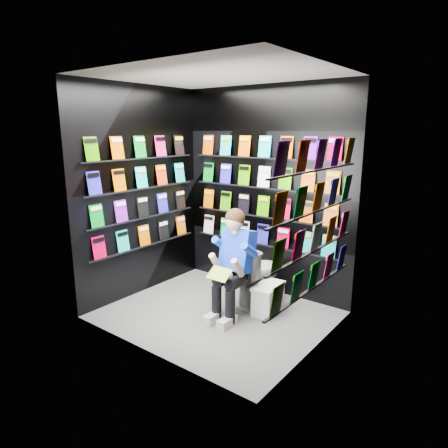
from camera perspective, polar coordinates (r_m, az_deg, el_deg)
The scene contains 14 objects.
floor at distance 4.69m, azimuth -1.13°, elevation -12.80°, with size 2.40×2.40×0.00m, color #5D5E5B.
ceiling at distance 4.24m, azimuth -1.30°, elevation 20.59°, with size 2.40×2.40×0.00m, color white.
wall_back at distance 5.08m, azimuth 5.87°, elevation 4.63°, with size 2.40×0.04×2.60m, color black.
wall_front at distance 3.57m, azimuth -11.30°, elevation 0.66°, with size 2.40×0.04×2.60m, color black.
wall_left at distance 5.10m, azimuth -11.83°, elevation 4.45°, with size 0.04×2.00×2.60m, color black.
wall_right at distance 3.66m, azimuth 13.62°, elevation 0.88°, with size 0.04×2.00×2.60m, color black.
comics_back at distance 5.06m, azimuth 5.69°, elevation 4.65°, with size 2.10×0.06×1.37m, color #D56100, non-canonical shape.
comics_left at distance 5.08m, azimuth -11.61°, elevation 4.48°, with size 0.06×1.70×1.37m, color #D56100, non-canonical shape.
comics_right at distance 3.67m, azimuth 13.20°, elevation 1.02°, with size 0.06×1.70×1.37m, color #D56100, non-canonical shape.
toilet at distance 4.88m, azimuth 4.67°, elevation -7.05°, with size 0.42×0.75×0.73m, color white.
longbox at distance 4.70m, azimuth 6.31°, elevation -10.71°, with size 0.23×0.41×0.31m, color white.
longbox_lid at distance 4.63m, azimuth 6.36°, elevation -8.79°, with size 0.25×0.43×0.03m, color white.
reader at distance 4.46m, azimuth 2.10°, elevation -3.86°, with size 0.49×0.71×1.31m, color #0228C2, non-canonical shape.
held_comic at distance 4.25m, azimuth -0.68°, elevation -7.13°, with size 0.25×0.01×0.18m, color green.
Camera 1 is at (2.63, -3.28, 2.07)m, focal length 32.00 mm.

